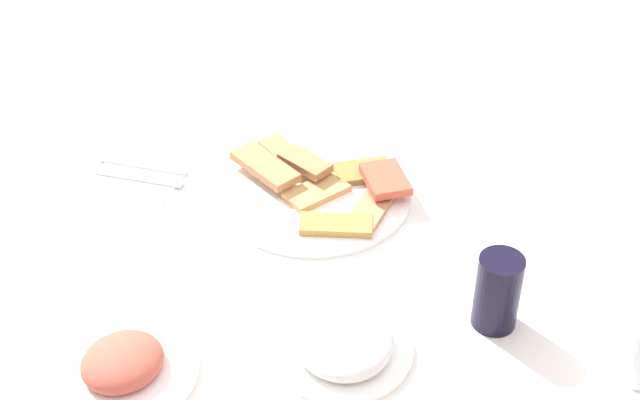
% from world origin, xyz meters
% --- Properties ---
extents(dining_table, '(1.04, 0.96, 0.75)m').
position_xyz_m(dining_table, '(0.00, 0.00, 0.67)').
color(dining_table, white).
rests_on(dining_table, ground_plane).
extents(pide_platter, '(0.33, 0.33, 0.04)m').
position_xyz_m(pide_platter, '(0.01, -0.09, 0.77)').
color(pide_platter, white).
rests_on(pide_platter, dining_table).
extents(salad_plate_greens, '(0.20, 0.20, 0.05)m').
position_xyz_m(salad_plate_greens, '(-0.04, 0.28, 0.77)').
color(salad_plate_greens, white).
rests_on(salad_plate_greens, dining_table).
extents(salad_plate_rice, '(0.21, 0.21, 0.05)m').
position_xyz_m(salad_plate_rice, '(0.26, 0.33, 0.77)').
color(salad_plate_rice, white).
rests_on(salad_plate_rice, dining_table).
extents(soda_can, '(0.09, 0.09, 0.12)m').
position_xyz_m(soda_can, '(-0.26, 0.21, 0.81)').
color(soda_can, black).
rests_on(soda_can, dining_table).
extents(paper_napkin, '(0.19, 0.19, 0.00)m').
position_xyz_m(paper_napkin, '(0.33, -0.14, 0.75)').
color(paper_napkin, white).
rests_on(paper_napkin, dining_table).
extents(fork, '(0.17, 0.05, 0.00)m').
position_xyz_m(fork, '(0.33, -0.15, 0.76)').
color(fork, silver).
rests_on(fork, paper_napkin).
extents(spoon, '(0.16, 0.05, 0.00)m').
position_xyz_m(spoon, '(0.33, -0.12, 0.76)').
color(spoon, silver).
rests_on(spoon, paper_napkin).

